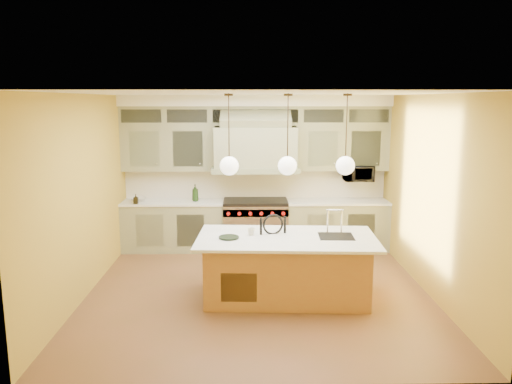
{
  "coord_description": "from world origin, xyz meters",
  "views": [
    {
      "loc": [
        -0.15,
        -7.05,
        2.81
      ],
      "look_at": [
        -0.02,
        0.7,
        1.38
      ],
      "focal_mm": 35.0,
      "sensor_mm": 36.0,
      "label": 1
    }
  ],
  "objects_px": {
    "range": "(256,224)",
    "counter_stool": "(276,252)",
    "kitchen_island": "(287,266)",
    "microwave": "(358,173)"
  },
  "relations": [
    {
      "from": "range",
      "to": "kitchen_island",
      "type": "distance_m",
      "value": 2.43
    },
    {
      "from": "kitchen_island",
      "to": "microwave",
      "type": "height_order",
      "value": "microwave"
    },
    {
      "from": "kitchen_island",
      "to": "counter_stool",
      "type": "xyz_separation_m",
      "value": [
        -0.16,
        -0.02,
        0.22
      ]
    },
    {
      "from": "microwave",
      "to": "range",
      "type": "bearing_deg",
      "value": -176.88
    },
    {
      "from": "counter_stool",
      "to": "microwave",
      "type": "bearing_deg",
      "value": 42.1
    },
    {
      "from": "range",
      "to": "kitchen_island",
      "type": "xyz_separation_m",
      "value": [
        0.41,
        -2.4,
        -0.01
      ]
    },
    {
      "from": "counter_stool",
      "to": "microwave",
      "type": "relative_size",
      "value": 2.23
    },
    {
      "from": "kitchen_island",
      "to": "range",
      "type": "bearing_deg",
      "value": 102.43
    },
    {
      "from": "kitchen_island",
      "to": "counter_stool",
      "type": "relative_size",
      "value": 2.12
    },
    {
      "from": "range",
      "to": "counter_stool",
      "type": "relative_size",
      "value": 0.99
    }
  ]
}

